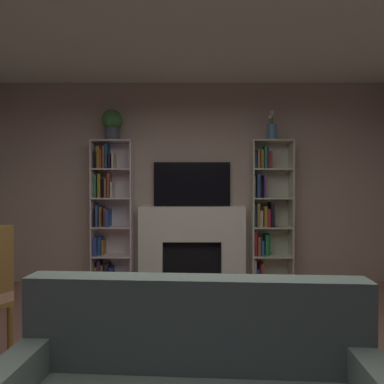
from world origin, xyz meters
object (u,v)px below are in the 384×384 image
(bookshelf_right, at_px, (266,213))
(vase_with_flowers, at_px, (272,130))
(bookshelf_left, at_px, (109,212))
(coffee_table, at_px, (191,344))
(tv, at_px, (192,184))
(potted_plant, at_px, (112,123))
(fireplace, at_px, (192,244))

(bookshelf_right, distance_m, vase_with_flowers, 1.14)
(bookshelf_left, relative_size, coffee_table, 2.10)
(bookshelf_left, xyz_separation_m, coffee_table, (1.14, -2.55, -0.67))
(bookshelf_right, bearing_deg, tv, 175.72)
(tv, distance_m, vase_with_flowers, 1.32)
(bookshelf_right, distance_m, coffee_table, 2.82)
(potted_plant, relative_size, vase_with_flowers, 1.00)
(fireplace, relative_size, bookshelf_right, 0.79)
(bookshelf_left, bearing_deg, potted_plant, -39.89)
(vase_with_flowers, height_order, coffee_table, vase_with_flowers)
(potted_plant, bearing_deg, bookshelf_right, 1.18)
(bookshelf_left, distance_m, potted_plant, 1.21)
(bookshelf_right, xyz_separation_m, coffee_table, (-1.03, -2.55, -0.65))
(tv, bearing_deg, vase_with_flowers, -6.23)
(coffee_table, bearing_deg, bookshelf_right, 68.02)
(potted_plant, distance_m, vase_with_flowers, 2.18)
(potted_plant, height_order, coffee_table, potted_plant)
(fireplace, xyz_separation_m, coffee_table, (-0.00, -2.55, -0.23))
(fireplace, height_order, vase_with_flowers, vase_with_flowers)
(tv, height_order, vase_with_flowers, vase_with_flowers)
(vase_with_flowers, bearing_deg, bookshelf_right, 145.88)
(vase_with_flowers, relative_size, coffee_table, 0.44)
(tv, bearing_deg, coffee_table, -90.06)
(bookshelf_left, distance_m, vase_with_flowers, 2.50)
(fireplace, bearing_deg, vase_with_flowers, -2.60)
(bookshelf_right, height_order, potted_plant, potted_plant)
(tv, relative_size, vase_with_flowers, 2.55)
(bookshelf_right, bearing_deg, vase_with_flowers, -34.12)
(fireplace, relative_size, tv, 1.47)
(bookshelf_left, bearing_deg, bookshelf_right, -0.13)
(tv, distance_m, bookshelf_right, 1.10)
(fireplace, relative_size, potted_plant, 3.75)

